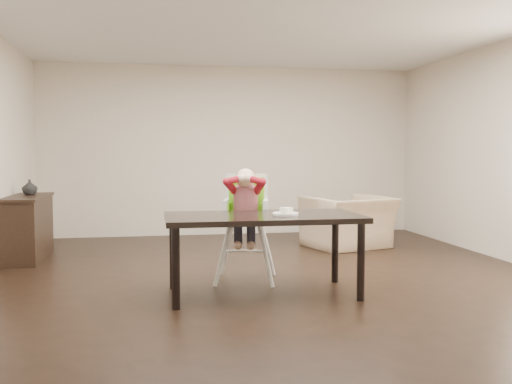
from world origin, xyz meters
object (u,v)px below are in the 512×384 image
(dining_table, at_px, (263,223))
(sideboard, at_px, (28,227))
(armchair, at_px, (348,213))
(high_chair, at_px, (246,202))

(dining_table, xyz_separation_m, sideboard, (-2.55, 2.26, -0.27))
(sideboard, bearing_deg, armchair, 1.81)
(high_chair, bearing_deg, sideboard, 160.07)
(high_chair, distance_m, sideboard, 3.00)
(dining_table, height_order, high_chair, high_chair)
(dining_table, bearing_deg, high_chair, 95.58)
(sideboard, bearing_deg, high_chair, -33.18)
(dining_table, distance_m, sideboard, 3.41)
(dining_table, xyz_separation_m, high_chair, (-0.06, 0.63, 0.15))
(dining_table, relative_size, high_chair, 1.55)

